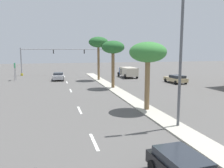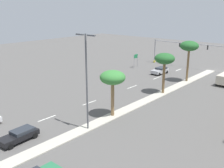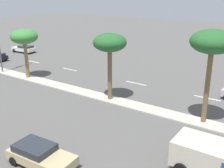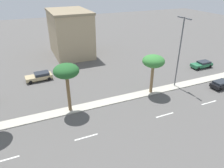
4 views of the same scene
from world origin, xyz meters
name	(u,v)px [view 4 (image 4 of 4)]	position (x,y,z in m)	size (l,w,h in m)	color
ground_plane	(125,98)	(0.00, 30.44, 0.00)	(160.00, 160.00, 0.00)	#565451
median_curb	(171,87)	(0.00, 39.13, 0.06)	(1.80, 78.27, 0.12)	#B7B2A3
lane_stripe_right	(5,160)	(6.17, 13.57, 0.01)	(0.20, 2.80, 0.01)	silver
lane_stripe_leading	(86,137)	(6.17, 22.25, 0.01)	(0.20, 2.80, 0.01)	silver
lane_stripe_mid	(165,115)	(6.17, 33.32, 0.01)	(0.20, 2.80, 0.01)	silver
lane_stripe_trailing	(209,103)	(6.17, 41.23, 0.01)	(0.20, 2.80, 0.01)	silver
commercial_building	(70,33)	(-23.81, 27.96, 5.09)	(12.70, 8.51, 10.15)	tan
palm_tree_right	(66,72)	(-0.03, 21.86, 5.86)	(3.33, 3.33, 6.82)	brown
palm_tree_trailing	(153,62)	(0.09, 34.96, 5.28)	(3.38, 3.38, 6.22)	olive
street_lamp_right	(180,48)	(-0.27, 39.97, 6.64)	(2.90, 0.24, 11.31)	#515459
sedan_tan_trailing	(40,76)	(-11.85, 19.13, 0.76)	(2.35, 4.69, 1.40)	tan
sedan_black_center	(222,84)	(3.32, 46.93, 0.70)	(2.08, 4.47, 1.27)	black
sedan_green_mid	(202,64)	(-4.76, 50.37, 0.72)	(1.99, 4.41, 1.30)	#287047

